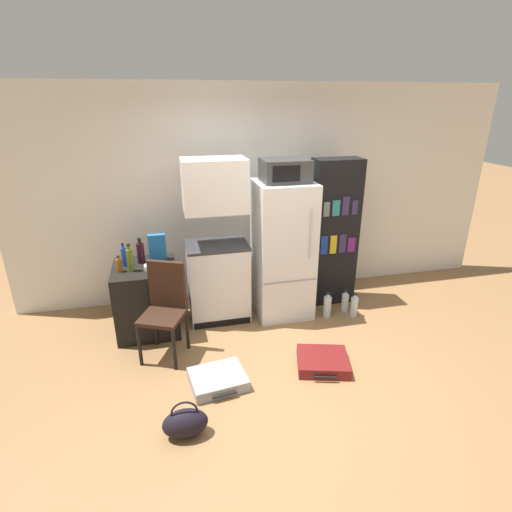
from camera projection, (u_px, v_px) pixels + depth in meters
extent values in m
plane|color=olive|center=(297.00, 378.00, 3.83)|extent=(24.00, 24.00, 0.00)
cube|color=white|center=(266.00, 194.00, 5.18)|extent=(6.40, 0.10, 2.69)
cube|color=black|center=(147.00, 298.00, 4.52)|extent=(0.68, 0.69, 0.78)
cube|color=white|center=(218.00, 282.00, 4.76)|extent=(0.70, 0.50, 0.91)
cube|color=#333338|center=(217.00, 245.00, 4.58)|extent=(0.71, 0.51, 0.03)
cube|color=white|center=(215.00, 186.00, 4.33)|extent=(0.70, 0.43, 0.58)
cube|color=black|center=(223.00, 323.00, 4.68)|extent=(0.67, 0.01, 0.08)
cube|color=white|center=(283.00, 250.00, 4.73)|extent=(0.66, 0.63, 1.64)
cube|color=gray|center=(290.00, 281.00, 4.54)|extent=(0.63, 0.01, 0.01)
cylinder|color=silver|center=(311.00, 234.00, 4.37)|extent=(0.02, 0.02, 0.57)
cube|color=#333333|center=(285.00, 170.00, 4.38)|extent=(0.52, 0.40, 0.25)
cube|color=black|center=(287.00, 174.00, 4.19)|extent=(0.30, 0.01, 0.17)
cube|color=black|center=(333.00, 233.00, 4.99)|extent=(0.57, 0.30, 1.85)
cube|color=#193899|center=(324.00, 245.00, 4.84)|extent=(0.09, 0.01, 0.24)
cube|color=gold|center=(333.00, 245.00, 4.87)|extent=(0.08, 0.01, 0.23)
cube|color=#332856|center=(342.00, 244.00, 4.89)|extent=(0.09, 0.01, 0.24)
cube|color=#661E75|center=(351.00, 245.00, 4.93)|extent=(0.10, 0.01, 0.19)
cube|color=slate|center=(327.00, 209.00, 4.68)|extent=(0.07, 0.01, 0.17)
cube|color=teal|center=(336.00, 208.00, 4.70)|extent=(0.09, 0.01, 0.19)
cube|color=#332856|center=(346.00, 206.00, 4.72)|extent=(0.09, 0.01, 0.23)
cube|color=#332856|center=(355.00, 207.00, 4.75)|extent=(0.07, 0.01, 0.17)
cylinder|color=#566619|center=(130.00, 260.00, 4.23)|extent=(0.07, 0.07, 0.24)
cylinder|color=#566619|center=(129.00, 248.00, 4.17)|extent=(0.03, 0.03, 0.04)
cylinder|color=black|center=(128.00, 245.00, 4.16)|extent=(0.04, 0.04, 0.02)
cylinder|color=#1E47A3|center=(124.00, 257.00, 4.36)|extent=(0.06, 0.06, 0.21)
cylinder|color=#1E47A3|center=(123.00, 246.00, 4.32)|extent=(0.03, 0.03, 0.04)
cylinder|color=black|center=(122.00, 244.00, 4.30)|extent=(0.03, 0.03, 0.02)
cylinder|color=black|center=(141.00, 253.00, 4.44)|extent=(0.08, 0.08, 0.23)
cylinder|color=black|center=(139.00, 242.00, 4.39)|extent=(0.04, 0.04, 0.04)
cylinder|color=black|center=(139.00, 239.00, 4.38)|extent=(0.04, 0.04, 0.02)
cylinder|color=brown|center=(119.00, 265.00, 4.22)|extent=(0.06, 0.06, 0.14)
cylinder|color=brown|center=(118.00, 258.00, 4.19)|extent=(0.03, 0.03, 0.03)
cylinder|color=black|center=(118.00, 256.00, 4.19)|extent=(0.03, 0.03, 0.01)
cylinder|color=silver|center=(152.00, 267.00, 4.31)|extent=(0.17, 0.17, 0.05)
cube|color=#1E66A8|center=(157.00, 247.00, 4.51)|extent=(0.19, 0.07, 0.30)
cylinder|color=black|center=(140.00, 346.00, 3.94)|extent=(0.04, 0.04, 0.45)
cylinder|color=black|center=(174.00, 350.00, 3.88)|extent=(0.04, 0.04, 0.45)
cylinder|color=black|center=(155.00, 326.00, 4.27)|extent=(0.04, 0.04, 0.45)
cylinder|color=black|center=(187.00, 330.00, 4.21)|extent=(0.04, 0.04, 0.45)
cube|color=#331E14|center=(162.00, 317.00, 3.98)|extent=(0.53, 0.53, 0.04)
cube|color=#331E14|center=(167.00, 284.00, 4.05)|extent=(0.37, 0.20, 0.51)
cube|color=#99999E|center=(218.00, 379.00, 3.73)|extent=(0.55, 0.48, 0.11)
cylinder|color=black|center=(225.00, 395.00, 3.53)|extent=(0.23, 0.05, 0.02)
cube|color=maroon|center=(323.00, 362.00, 3.98)|extent=(0.60, 0.56, 0.11)
cylinder|color=black|center=(325.00, 377.00, 3.75)|extent=(0.22, 0.08, 0.02)
ellipsoid|color=black|center=(185.00, 423.00, 3.14)|extent=(0.36, 0.20, 0.24)
torus|color=black|center=(184.00, 413.00, 3.10)|extent=(0.21, 0.02, 0.21)
cylinder|color=silver|center=(354.00, 307.00, 4.88)|extent=(0.09, 0.09, 0.25)
cylinder|color=silver|center=(355.00, 296.00, 4.82)|extent=(0.04, 0.04, 0.04)
cylinder|color=black|center=(355.00, 294.00, 4.81)|extent=(0.05, 0.05, 0.03)
cylinder|color=silver|center=(345.00, 302.00, 5.01)|extent=(0.09, 0.09, 0.22)
cylinder|color=silver|center=(346.00, 293.00, 4.96)|extent=(0.04, 0.04, 0.04)
cylinder|color=black|center=(346.00, 291.00, 4.95)|extent=(0.05, 0.05, 0.02)
cylinder|color=silver|center=(327.00, 307.00, 4.87)|extent=(0.09, 0.09, 0.26)
cylinder|color=silver|center=(328.00, 296.00, 4.81)|extent=(0.04, 0.04, 0.05)
cylinder|color=black|center=(328.00, 293.00, 4.80)|extent=(0.05, 0.05, 0.03)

